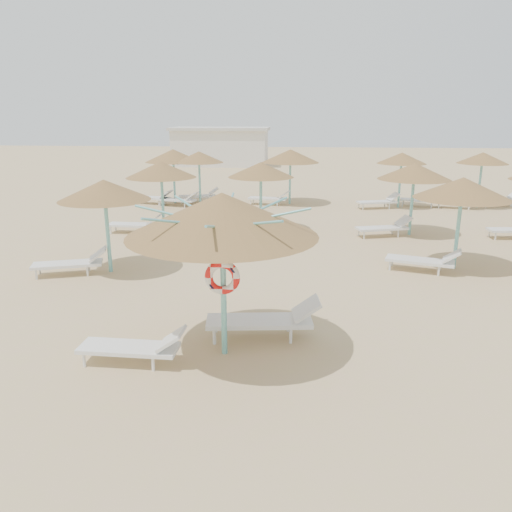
{
  "coord_description": "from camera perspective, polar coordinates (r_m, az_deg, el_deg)",
  "views": [
    {
      "loc": [
        0.86,
        -8.97,
        4.45
      ],
      "look_at": [
        -0.08,
        1.93,
        1.3
      ],
      "focal_mm": 35.0,
      "sensor_mm": 36.0,
      "label": 1
    }
  ],
  "objects": [
    {
      "name": "service_hut",
      "position": [
        44.59,
        -4.06,
        12.4
      ],
      "size": [
        8.4,
        4.4,
        3.25
      ],
      "color": "silver",
      "rests_on": "ground"
    },
    {
      "name": "ground",
      "position": [
        10.05,
        -0.52,
        -10.22
      ],
      "size": [
        120.0,
        120.0,
        0.0
      ],
      "primitive_type": "plane",
      "color": "tan",
      "rests_on": "ground"
    },
    {
      "name": "lounger_main_b",
      "position": [
        10.24,
        1.25,
        -7.24
      ],
      "size": [
        2.37,
        0.95,
        0.84
      ],
      "rotation": [
        0.0,
        0.0,
        0.11
      ],
      "color": "white",
      "rests_on": "ground"
    },
    {
      "name": "palapa_field",
      "position": [
        20.09,
        8.8,
        9.75
      ],
      "size": [
        19.35,
        14.44,
        2.72
      ],
      "color": "#6DBDBB",
      "rests_on": "ground"
    },
    {
      "name": "main_palapa",
      "position": [
        8.9,
        -3.9,
        4.69
      ],
      "size": [
        3.46,
        3.46,
        3.1
      ],
      "color": "#6DBDBB",
      "rests_on": "ground"
    },
    {
      "name": "lounger_main_a",
      "position": [
        9.51,
        -13.59,
        -10.03
      ],
      "size": [
        1.97,
        0.65,
        0.71
      ],
      "rotation": [
        0.0,
        0.0,
        -0.03
      ],
      "color": "white",
      "rests_on": "ground"
    }
  ]
}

